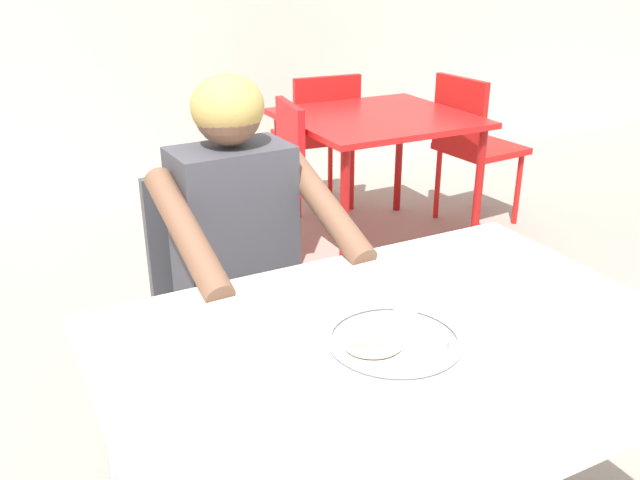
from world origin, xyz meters
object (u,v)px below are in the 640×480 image
object	(u,v)px
table_foreground	(402,367)
thali_tray	(394,339)
chair_foreground	(222,286)
chair_red_left	(270,174)
chair_red_right	(472,140)
chair_red_far	(320,130)
diner_foreground	(247,250)
table_background_red	(377,130)

from	to	relation	value
table_foreground	thali_tray	world-z (taller)	thali_tray
thali_tray	chair_foreground	world-z (taller)	chair_foreground
table_foreground	chair_red_left	bearing A→B (deg)	74.49
chair_foreground	table_foreground	bearing A→B (deg)	-83.39
chair_foreground	chair_red_right	size ratio (longest dim) A/B	0.99
table_foreground	chair_red_far	world-z (taller)	chair_red_far
table_foreground	chair_red_far	bearing A→B (deg)	66.21
thali_tray	chair_foreground	distance (m)	0.93
table_foreground	diner_foreground	world-z (taller)	diner_foreground
table_foreground	chair_red_right	distance (m)	2.64
table_foreground	chair_red_right	bearing A→B (deg)	47.39
chair_foreground	chair_red_left	size ratio (longest dim) A/B	1.05
chair_red_left	chair_red_right	world-z (taller)	chair_red_right
thali_tray	table_background_red	distance (m)	2.28
table_background_red	diner_foreground	bearing A→B (deg)	-133.99
thali_tray	chair_red_far	distance (m)	2.82
diner_foreground	chair_red_far	world-z (taller)	diner_foreground
chair_red_right	chair_red_far	xyz separation A→B (m)	(-0.66, 0.62, -0.01)
table_background_red	thali_tray	bearing A→B (deg)	-121.04
thali_tray	table_foreground	bearing A→B (deg)	10.97
diner_foreground	table_background_red	xyz separation A→B (m)	(1.24, 1.28, -0.08)
table_foreground	chair_foreground	distance (m)	0.91
table_foreground	table_background_red	bearing A→B (deg)	59.47
chair_foreground	table_background_red	distance (m)	1.65
diner_foreground	table_background_red	bearing A→B (deg)	46.01
table_background_red	chair_red_right	xyz separation A→B (m)	(0.64, -0.01, -0.13)
table_foreground	chair_red_right	xyz separation A→B (m)	(1.78, 1.94, -0.17)
chair_red_right	chair_red_left	bearing A→B (deg)	177.66
chair_red_left	table_foreground	bearing A→B (deg)	-105.51
chair_foreground	chair_red_far	xyz separation A→B (m)	(1.23, 1.68, 0.01)
table_foreground	table_background_red	xyz separation A→B (m)	(1.15, 1.94, -0.04)
thali_tray	chair_red_left	world-z (taller)	chair_red_left
thali_tray	diner_foreground	xyz separation A→B (m)	(-0.07, 0.66, -0.04)
diner_foreground	thali_tray	bearing A→B (deg)	-84.23
chair_foreground	chair_red_left	world-z (taller)	chair_foreground
table_foreground	chair_foreground	world-z (taller)	chair_foreground
chair_red_right	chair_red_far	size ratio (longest dim) A/B	1.03
chair_red_left	chair_red_right	size ratio (longest dim) A/B	0.94
thali_tray	chair_red_far	bearing A→B (deg)	65.76
chair_foreground	diner_foreground	distance (m)	0.31
chair_red_left	thali_tray	bearing A→B (deg)	-106.18
table_foreground	thali_tray	bearing A→B (deg)	-169.03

